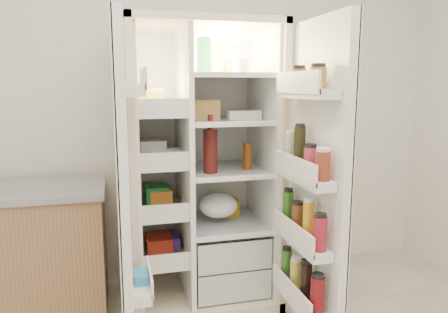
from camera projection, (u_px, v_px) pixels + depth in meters
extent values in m
cube|color=white|center=(173.00, 95.00, 3.00)|extent=(4.00, 0.02, 2.70)
cube|color=beige|center=(192.00, 159.00, 3.04)|extent=(0.92, 0.04, 1.80)
cube|color=beige|center=(131.00, 171.00, 2.61)|extent=(0.04, 0.70, 1.80)
cube|color=beige|center=(265.00, 164.00, 2.83)|extent=(0.04, 0.70, 1.80)
cube|color=beige|center=(200.00, 25.00, 2.57)|extent=(0.92, 0.70, 0.04)
cube|color=beige|center=(202.00, 292.00, 2.86)|extent=(0.92, 0.70, 0.08)
cube|color=white|center=(192.00, 157.00, 3.00)|extent=(0.84, 0.02, 1.68)
cube|color=white|center=(136.00, 167.00, 2.62)|extent=(0.02, 0.62, 1.68)
cube|color=white|center=(261.00, 161.00, 2.82)|extent=(0.02, 0.62, 1.68)
cube|color=white|center=(184.00, 165.00, 2.69)|extent=(0.03, 0.62, 1.68)
cube|color=silver|center=(225.00, 271.00, 2.86)|extent=(0.47, 0.52, 0.19)
cube|color=silver|center=(225.00, 242.00, 2.83)|extent=(0.47, 0.52, 0.19)
cube|color=#FFD18C|center=(222.00, 37.00, 2.67)|extent=(0.30, 0.30, 0.02)
cube|color=silver|center=(162.00, 252.00, 2.75)|extent=(0.28, 0.58, 0.02)
cube|color=silver|center=(161.00, 208.00, 2.70)|extent=(0.28, 0.58, 0.02)
cube|color=silver|center=(159.00, 162.00, 2.65)|extent=(0.28, 0.58, 0.02)
cube|color=silver|center=(158.00, 113.00, 2.60)|extent=(0.28, 0.58, 0.02)
cube|color=silver|center=(224.00, 222.00, 2.82)|extent=(0.49, 0.58, 0.01)
cube|color=silver|center=(224.00, 169.00, 2.76)|extent=(0.49, 0.58, 0.01)
cube|color=silver|center=(224.00, 120.00, 2.71)|extent=(0.49, 0.58, 0.02)
cube|color=silver|center=(224.00, 76.00, 2.66)|extent=(0.49, 0.58, 0.02)
cube|color=red|center=(161.00, 244.00, 2.74)|extent=(0.16, 0.20, 0.10)
cube|color=green|center=(160.00, 197.00, 2.69)|extent=(0.14, 0.18, 0.12)
cube|color=white|center=(159.00, 154.00, 2.64)|extent=(0.20, 0.22, 0.07)
cube|color=yellow|center=(158.00, 100.00, 2.58)|extent=(0.15, 0.16, 0.14)
cube|color=#4E2B83|center=(161.00, 244.00, 2.74)|extent=(0.18, 0.20, 0.09)
cube|color=orange|center=(160.00, 199.00, 2.69)|extent=(0.14, 0.18, 0.10)
cube|color=white|center=(159.00, 150.00, 2.64)|extent=(0.16, 0.16, 0.12)
sphere|color=orange|center=(210.00, 286.00, 2.76)|extent=(0.07, 0.07, 0.07)
sphere|color=orange|center=(221.00, 282.00, 2.82)|extent=(0.07, 0.07, 0.07)
sphere|color=orange|center=(238.00, 283.00, 2.81)|extent=(0.07, 0.07, 0.07)
sphere|color=orange|center=(212.00, 276.00, 2.91)|extent=(0.07, 0.07, 0.07)
sphere|color=orange|center=(227.00, 276.00, 2.91)|extent=(0.07, 0.07, 0.07)
sphere|color=orange|center=(243.00, 277.00, 2.90)|extent=(0.07, 0.07, 0.07)
ellipsoid|color=#346822|center=(224.00, 239.00, 2.84)|extent=(0.26, 0.24, 0.11)
cylinder|color=#4A110F|center=(210.00, 151.00, 2.59)|extent=(0.09, 0.09, 0.27)
cylinder|color=#6B330B|center=(247.00, 156.00, 2.71)|extent=(0.06, 0.06, 0.17)
cube|color=#24853C|center=(204.00, 56.00, 2.56)|extent=(0.07, 0.07, 0.22)
cylinder|color=white|center=(241.00, 66.00, 2.58)|extent=(0.10, 0.10, 0.09)
cylinder|color=#AC6527|center=(230.00, 67.00, 2.79)|extent=(0.08, 0.08, 0.10)
cube|color=white|center=(244.00, 115.00, 2.72)|extent=(0.21, 0.09, 0.05)
cube|color=tan|center=(203.00, 110.00, 2.69)|extent=(0.20, 0.11, 0.12)
ellipsoid|color=white|center=(218.00, 210.00, 2.79)|extent=(0.25, 0.23, 0.16)
cube|color=orange|center=(231.00, 207.00, 2.94)|extent=(0.09, 0.11, 0.11)
cube|color=white|center=(123.00, 193.00, 2.07)|extent=(0.05, 0.40, 1.72)
cube|color=beige|center=(118.00, 194.00, 2.07)|extent=(0.01, 0.40, 1.72)
cube|color=white|center=(141.00, 287.00, 2.17)|extent=(0.09, 0.32, 0.06)
cube|color=white|center=(134.00, 90.00, 2.01)|extent=(0.09, 0.32, 0.06)
cube|color=#338CCC|center=(141.00, 281.00, 2.17)|extent=(0.07, 0.12, 0.10)
cube|color=white|center=(318.00, 185.00, 2.24)|extent=(0.05, 0.58, 1.72)
cube|color=beige|center=(322.00, 185.00, 2.24)|extent=(0.01, 0.58, 1.72)
cube|color=white|center=(300.00, 300.00, 2.32)|extent=(0.11, 0.50, 0.05)
cube|color=white|center=(302.00, 241.00, 2.26)|extent=(0.11, 0.50, 0.05)
cube|color=white|center=(304.00, 177.00, 2.21)|extent=(0.11, 0.50, 0.05)
cube|color=white|center=(306.00, 94.00, 2.13)|extent=(0.11, 0.50, 0.05)
cylinder|color=#620A10|center=(317.00, 296.00, 2.11)|extent=(0.07, 0.07, 0.20)
cylinder|color=black|center=(306.00, 283.00, 2.23)|extent=(0.06, 0.06, 0.22)
cylinder|color=gold|center=(296.00, 276.00, 2.36)|extent=(0.06, 0.06, 0.18)
cylinder|color=#2D6220|center=(287.00, 265.00, 2.48)|extent=(0.06, 0.06, 0.19)
cylinder|color=maroon|center=(320.00, 234.00, 2.05)|extent=(0.07, 0.07, 0.17)
cylinder|color=gold|center=(308.00, 222.00, 2.18)|extent=(0.06, 0.06, 0.21)
cylinder|color=#5E3217|center=(297.00, 219.00, 2.30)|extent=(0.07, 0.07, 0.16)
cylinder|color=#275C15|center=(288.00, 208.00, 2.42)|extent=(0.06, 0.06, 0.20)
cylinder|color=maroon|center=(323.00, 166.00, 2.00)|extent=(0.07, 0.07, 0.14)
cylinder|color=#A72A3F|center=(310.00, 161.00, 2.12)|extent=(0.07, 0.07, 0.14)
cylinder|color=black|center=(300.00, 149.00, 2.24)|extent=(0.06, 0.06, 0.23)
cylinder|color=#B9B398|center=(290.00, 150.00, 2.37)|extent=(0.06, 0.06, 0.18)
cylinder|color=olive|center=(318.00, 78.00, 2.01)|extent=(0.08, 0.08, 0.10)
cylinder|color=#8D5A19|center=(298.00, 79.00, 2.22)|extent=(0.08, 0.08, 0.10)
cube|color=#98694C|center=(11.00, 258.00, 2.55)|extent=(1.10, 0.57, 0.79)
cube|color=gray|center=(5.00, 191.00, 2.49)|extent=(1.14, 0.60, 0.04)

